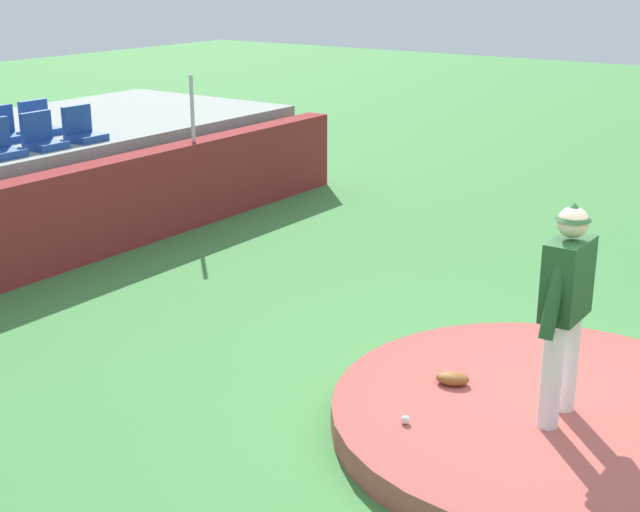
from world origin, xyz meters
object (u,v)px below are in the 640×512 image
at_px(baseball, 405,420).
at_px(stadium_chair_10, 4,130).
at_px(fielding_glove, 452,378).
at_px(stadium_chair_11, 39,124).
at_px(stadium_chair_4, 42,137).
at_px(stadium_chair_5, 82,130).
at_px(pitcher, 566,297).

distance_m(baseball, stadium_chair_10, 8.27).
xyz_separation_m(fielding_glove, stadium_chair_10, (1.18, 7.88, 1.27)).
height_order(fielding_glove, stadium_chair_11, stadium_chair_11).
height_order(stadium_chair_4, stadium_chair_5, same).
distance_m(pitcher, stadium_chair_11, 9.12).
relative_size(fielding_glove, stadium_chair_5, 0.60).
bearing_deg(baseball, stadium_chair_4, 73.82).
distance_m(baseball, stadium_chair_5, 7.64).
distance_m(stadium_chair_5, stadium_chair_11, 0.94).
xyz_separation_m(stadium_chair_5, stadium_chair_11, (-0.03, 0.94, 0.00)).
bearing_deg(pitcher, stadium_chair_5, 76.42).
height_order(fielding_glove, stadium_chair_5, stadium_chair_5).
bearing_deg(baseball, stadium_chair_5, 68.61).
bearing_deg(stadium_chair_5, stadium_chair_11, -88.14).
bearing_deg(stadium_chair_4, baseball, 73.82).
xyz_separation_m(baseball, stadium_chair_10, (2.06, 7.91, 1.29)).
bearing_deg(stadium_chair_5, baseball, 68.61).
relative_size(baseball, stadium_chair_5, 0.15).
relative_size(fielding_glove, stadium_chair_11, 0.60).
bearing_deg(fielding_glove, stadium_chair_11, -32.91).
height_order(pitcher, stadium_chair_11, pitcher).
xyz_separation_m(baseball, stadium_chair_5, (2.74, 7.01, 1.29)).
bearing_deg(pitcher, baseball, 130.28).
bearing_deg(stadium_chair_4, stadium_chair_11, -126.24).
height_order(pitcher, stadium_chair_4, pitcher).
bearing_deg(stadium_chair_10, pitcher, 82.04).
xyz_separation_m(baseball, stadium_chair_4, (2.04, 7.02, 1.29)).
distance_m(baseball, fielding_glove, 0.88).
bearing_deg(stadium_chair_4, pitcher, 81.36).
bearing_deg(stadium_chair_4, stadium_chair_10, -91.77).
xyz_separation_m(fielding_glove, stadium_chair_4, (1.15, 7.00, 1.27)).
height_order(stadium_chair_4, stadium_chair_11, same).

